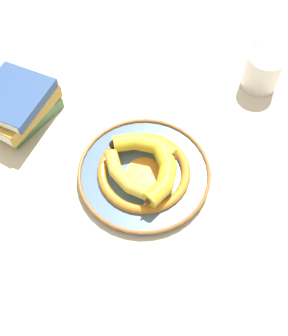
# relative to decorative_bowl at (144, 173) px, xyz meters

# --- Properties ---
(ground_plane) EXTENTS (2.80, 2.80, 0.00)m
(ground_plane) POSITION_rel_decorative_bowl_xyz_m (0.02, 0.03, -0.01)
(ground_plane) COLOR beige
(decorative_bowl) EXTENTS (0.31, 0.31, 0.03)m
(decorative_bowl) POSITION_rel_decorative_bowl_xyz_m (0.00, 0.00, 0.00)
(decorative_bowl) COLOR slate
(decorative_bowl) RESTS_ON ground_plane
(banana_a) EXTENTS (0.13, 0.13, 0.04)m
(banana_a) POSITION_rel_decorative_bowl_xyz_m (-0.05, -0.02, 0.04)
(banana_a) COLOR gold
(banana_a) RESTS_ON decorative_bowl
(banana_b) EXTENTS (0.14, 0.13, 0.04)m
(banana_b) POSITION_rel_decorative_bowl_xyz_m (0.04, -0.03, 0.04)
(banana_b) COLOR yellow
(banana_b) RESTS_ON decorative_bowl
(banana_c) EXTENTS (0.17, 0.07, 0.03)m
(banana_c) POSITION_rel_decorative_bowl_xyz_m (-0.00, 0.05, 0.03)
(banana_c) COLOR gold
(banana_c) RESTS_ON decorative_bowl
(book_stack) EXTENTS (0.23, 0.24, 0.10)m
(book_stack) POSITION_rel_decorative_bowl_xyz_m (0.31, 0.18, 0.04)
(book_stack) COLOR #4C754C
(book_stack) RESTS_ON ground_plane
(coffee_mug) EXTENTS (0.14, 0.10, 0.10)m
(coffee_mug) POSITION_rel_decorative_bowl_xyz_m (0.09, -0.42, 0.04)
(coffee_mug) COLOR white
(coffee_mug) RESTS_ON ground_plane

